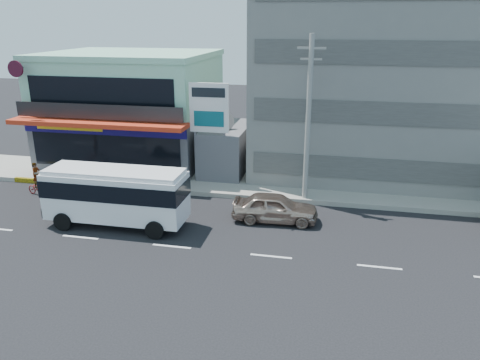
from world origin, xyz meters
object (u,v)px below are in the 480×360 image
satellite_dish (224,128)px  utility_pole_near (308,120)px  motorcycle_rider (38,184)px  sedan (275,207)px  billboard (209,114)px  shop_building (133,110)px  minibus (116,192)px  concrete_building (374,75)px

satellite_dish → utility_pole_near: (6.00, -3.60, 1.57)m
satellite_dish → motorcycle_rider: satellite_dish is taller
utility_pole_near → motorcycle_rider: utility_pole_near is taller
satellite_dish → sedan: size_ratio=0.32×
motorcycle_rider → sedan: bearing=-3.5°
satellite_dish → utility_pole_near: size_ratio=0.15×
satellite_dish → motorcycle_rider: (-10.83, -5.90, -2.86)m
billboard → motorcycle_rider: 11.88m
satellite_dish → motorcycle_rider: 12.66m
shop_building → minibus: (4.26, -12.09, -2.09)m
satellite_dish → minibus: (-3.74, -9.14, -1.67)m
minibus → motorcycle_rider: minibus is taller
shop_building → sedan: (12.60, -9.78, -3.19)m
shop_building → sedan: shop_building is taller
shop_building → motorcycle_rider: size_ratio=5.74×
satellite_dish → motorcycle_rider: bearing=-151.4°
billboard → motorcycle_rider: bearing=-158.4°
sedan → satellite_dish: bearing=31.5°
sedan → utility_pole_near: bearing=-25.9°
concrete_building → sedan: concrete_building is taller
minibus → motorcycle_rider: 7.89m
concrete_building → satellite_dish: bearing=-158.2°
sedan → motorcycle_rider: motorcycle_rider is taller
concrete_building → minibus: 19.68m
concrete_building → utility_pole_near: size_ratio=1.60×
sedan → motorcycle_rider: size_ratio=2.20×
minibus → sedan: minibus is taller
sedan → shop_building: bearing=49.7°
utility_pole_near → motorcycle_rider: (-16.83, -2.30, -4.44)m
shop_building → utility_pole_near: 15.50m
concrete_building → utility_pole_near: 8.79m
shop_building → utility_pole_near: size_ratio=1.24×
concrete_building → billboard: (-10.50, -5.80, -2.07)m
satellite_dish → minibus: bearing=-112.2°
concrete_building → utility_pole_near: (-4.00, -7.60, -1.85)m
minibus → sedan: size_ratio=1.61×
utility_pole_near → minibus: 11.66m
satellite_dish → sedan: 8.69m
shop_building → satellite_dish: 8.54m
minibus → concrete_building: bearing=43.7°
concrete_building → billboard: 12.17m
billboard → shop_building: bearing=147.7°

